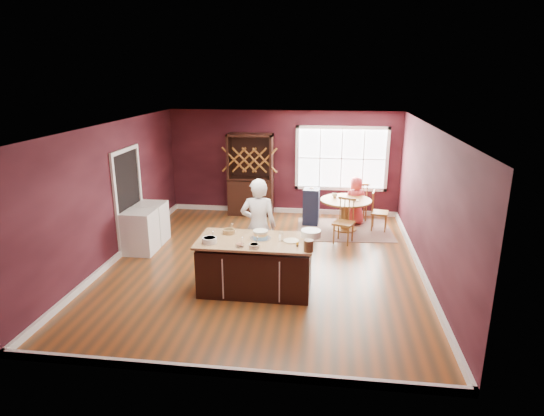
{
  "coord_description": "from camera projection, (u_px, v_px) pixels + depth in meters",
  "views": [
    {
      "loc": [
        1.2,
        -8.15,
        3.61
      ],
      "look_at": [
        0.11,
        0.35,
        1.05
      ],
      "focal_mm": 30.0,
      "sensor_mm": 36.0,
      "label": 1
    }
  ],
  "objects": [
    {
      "name": "white_tub",
      "position": [
        311.0,
        233.0,
        7.74
      ],
      "size": [
        0.34,
        0.34,
        0.12
      ],
      "primitive_type": "cylinder",
      "color": "white",
      "rests_on": "kitchen_island"
    },
    {
      "name": "high_chair",
      "position": [
        311.0,
        206.0,
        11.15
      ],
      "size": [
        0.4,
        0.4,
        0.94
      ],
      "primitive_type": null,
      "rotation": [
        0.0,
        0.0,
        -0.06
      ],
      "color": "black",
      "rests_on": "ground"
    },
    {
      "name": "dinner_plate",
      "position": [
        291.0,
        241.0,
        7.54
      ],
      "size": [
        0.26,
        0.26,
        0.02
      ],
      "primitive_type": "cylinder",
      "color": "beige",
      "rests_on": "kitchen_island"
    },
    {
      "name": "layer_cake",
      "position": [
        260.0,
        234.0,
        7.65
      ],
      "size": [
        0.35,
        0.35,
        0.14
      ],
      "primitive_type": null,
      "color": "silver",
      "rests_on": "kitchen_island"
    },
    {
      "name": "dining_table",
      "position": [
        345.0,
        208.0,
        10.72
      ],
      "size": [
        1.2,
        1.2,
        0.75
      ],
      "color": "#975C33",
      "rests_on": "ground"
    },
    {
      "name": "rug",
      "position": [
        344.0,
        229.0,
        10.87
      ],
      "size": [
        2.32,
        1.86,
        0.01
      ],
      "primitive_type": "cube",
      "rotation": [
        0.0,
        0.0,
        0.08
      ],
      "color": "brown",
      "rests_on": "ground"
    },
    {
      "name": "window",
      "position": [
        342.0,
        159.0,
        11.61
      ],
      "size": [
        2.36,
        0.1,
        1.66
      ],
      "primitive_type": null,
      "color": "white",
      "rests_on": "room_shell"
    },
    {
      "name": "table_plate",
      "position": [
        355.0,
        200.0,
        10.57
      ],
      "size": [
        0.2,
        0.2,
        0.02
      ],
      "primitive_type": "cylinder",
      "color": "beige",
      "rests_on": "dining_table"
    },
    {
      "name": "bowl_olive",
      "position": [
        254.0,
        246.0,
        7.25
      ],
      "size": [
        0.18,
        0.18,
        0.07
      ],
      "primitive_type": "cylinder",
      "color": "beige",
      "rests_on": "kitchen_island"
    },
    {
      "name": "table_cup",
      "position": [
        335.0,
        195.0,
        10.83
      ],
      "size": [
        0.16,
        0.16,
        0.1
      ],
      "primitive_type": "imported",
      "rotation": [
        0.0,
        0.0,
        -0.32
      ],
      "color": "silver",
      "rests_on": "dining_table"
    },
    {
      "name": "bowl_pink",
      "position": [
        240.0,
        245.0,
        7.3
      ],
      "size": [
        0.14,
        0.14,
        0.05
      ],
      "primitive_type": "cylinder",
      "color": "#AEC0CE",
      "rests_on": "kitchen_island"
    },
    {
      "name": "doorway",
      "position": [
        129.0,
        200.0,
        9.57
      ],
      "size": [
        0.08,
        1.26,
        2.13
      ],
      "primitive_type": null,
      "color": "white",
      "rests_on": "room_shell"
    },
    {
      "name": "chair_south",
      "position": [
        344.0,
        221.0,
        9.91
      ],
      "size": [
        0.53,
        0.52,
        1.0
      ],
      "primitive_type": null,
      "rotation": [
        0.0,
        0.0,
        -0.34
      ],
      "color": "#975933",
      "rests_on": "ground"
    },
    {
      "name": "bowl_yellow",
      "position": [
        229.0,
        231.0,
        7.89
      ],
      "size": [
        0.21,
        0.21,
        0.08
      ],
      "primitive_type": "cylinder",
      "color": "#976F4D",
      "rests_on": "kitchen_island"
    },
    {
      "name": "hutch",
      "position": [
        251.0,
        175.0,
        11.78
      ],
      "size": [
        1.16,
        0.48,
        2.13
      ],
      "primitive_type": "cube",
      "color": "black",
      "rests_on": "ground"
    },
    {
      "name": "baker",
      "position": [
        258.0,
        226.0,
        8.33
      ],
      "size": [
        0.69,
        0.48,
        1.8
      ],
      "primitive_type": "imported",
      "rotation": [
        0.0,
        0.0,
        3.21
      ],
      "color": "silver",
      "rests_on": "ground"
    },
    {
      "name": "dryer",
      "position": [
        152.0,
        223.0,
        10.0
      ],
      "size": [
        0.61,
        0.59,
        0.88
      ],
      "primitive_type": "cube",
      "color": "white",
      "rests_on": "ground"
    },
    {
      "name": "chair_north",
      "position": [
        359.0,
        201.0,
        11.48
      ],
      "size": [
        0.46,
        0.44,
        1.01
      ],
      "primitive_type": null,
      "rotation": [
        0.0,
        0.0,
        3.24
      ],
      "color": "brown",
      "rests_on": "ground"
    },
    {
      "name": "drinking_glass",
      "position": [
        281.0,
        236.0,
        7.54
      ],
      "size": [
        0.08,
        0.08,
        0.16
      ],
      "primitive_type": "cylinder",
      "color": "silver",
      "rests_on": "kitchen_island"
    },
    {
      "name": "washer",
      "position": [
        140.0,
        232.0,
        9.39
      ],
      "size": [
        0.62,
        0.6,
        0.89
      ],
      "primitive_type": "cube",
      "color": "white",
      "rests_on": "ground"
    },
    {
      "name": "bowl_blue",
      "position": [
        210.0,
        240.0,
        7.46
      ],
      "size": [
        0.24,
        0.24,
        0.09
      ],
      "primitive_type": "cylinder",
      "color": "silver",
      "rests_on": "kitchen_island"
    },
    {
      "name": "toy_figurine",
      "position": [
        297.0,
        244.0,
        7.31
      ],
      "size": [
        0.05,
        0.05,
        0.08
      ],
      "primitive_type": null,
      "color": "#FFB116",
      "rests_on": "kitchen_island"
    },
    {
      "name": "kitchen_island",
      "position": [
        256.0,
        266.0,
        7.75
      ],
      "size": [
        1.94,
        1.02,
        0.92
      ],
      "color": "black",
      "rests_on": "ground"
    },
    {
      "name": "chair_east",
      "position": [
        380.0,
        211.0,
        10.71
      ],
      "size": [
        0.45,
        0.46,
        0.96
      ],
      "primitive_type": null,
      "rotation": [
        0.0,
        0.0,
        1.39
      ],
      "color": "brown",
      "rests_on": "ground"
    },
    {
      "name": "toddler",
      "position": [
        314.0,
        192.0,
        11.07
      ],
      "size": [
        0.18,
        0.14,
        0.26
      ],
      "primitive_type": null,
      "color": "#8CA5BF",
      "rests_on": "high_chair"
    },
    {
      "name": "seated_woman",
      "position": [
        355.0,
        201.0,
        11.14
      ],
      "size": [
        0.67,
        0.53,
        1.19
      ],
      "primitive_type": "imported",
      "rotation": [
        0.0,
        0.0,
        3.42
      ],
      "color": "#C4373E",
      "rests_on": "ground"
    },
    {
      "name": "stoneware_crock",
      "position": [
        309.0,
        246.0,
        7.09
      ],
      "size": [
        0.16,
        0.16,
        0.19
      ],
      "primitive_type": "cylinder",
      "color": "brown",
      "rests_on": "kitchen_island"
    },
    {
      "name": "room_shell",
      "position": [
        264.0,
        198.0,
        8.54
      ],
      "size": [
        7.0,
        7.0,
        7.0
      ],
      "color": "brown",
      "rests_on": "ground"
    }
  ]
}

